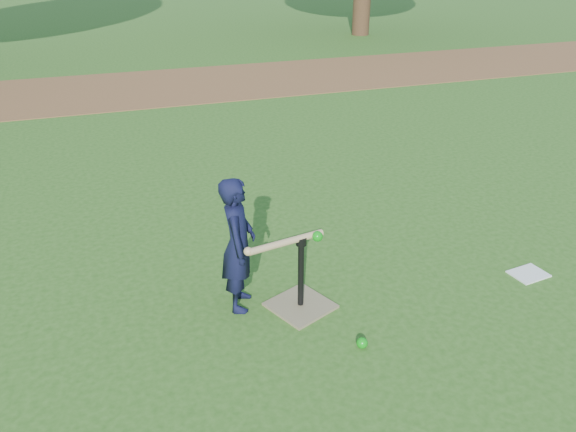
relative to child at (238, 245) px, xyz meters
name	(u,v)px	position (x,y,z in m)	size (l,w,h in m)	color
ground	(271,308)	(0.21, -0.13, -0.54)	(80.00, 80.00, 0.00)	#285116
dirt_strip	(153,87)	(0.21, 7.37, -0.53)	(24.00, 3.00, 0.01)	brown
child	(238,245)	(0.00, 0.00, 0.00)	(0.39, 0.26, 1.07)	black
wiffle_ball_ground	(362,343)	(0.67, -0.78, -0.50)	(0.08, 0.08, 0.08)	#0D8F11
clipboard	(529,274)	(2.44, -0.38, -0.53)	(0.30, 0.23, 0.01)	white
batting_tee	(301,295)	(0.43, -0.18, -0.43)	(0.56, 0.56, 0.61)	#807051
swing_action	(289,242)	(0.33, -0.21, 0.07)	(0.63, 0.16, 0.08)	tan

